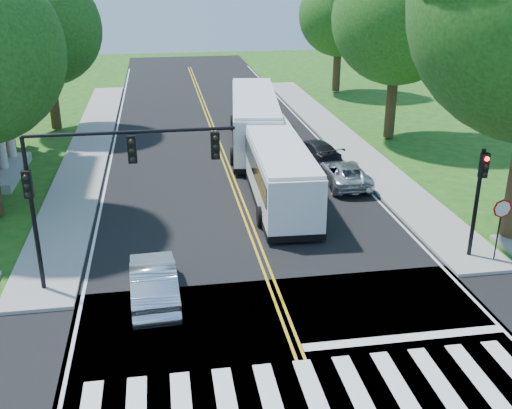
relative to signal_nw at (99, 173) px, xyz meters
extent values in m
plane|color=#174E13|center=(5.86, -6.43, -4.38)|extent=(140.00, 140.00, 0.00)
cube|color=black|center=(5.86, 11.57, -4.37)|extent=(14.00, 96.00, 0.01)
cube|color=black|center=(5.86, -6.43, -4.37)|extent=(60.00, 12.00, 0.01)
cube|color=gold|center=(5.86, 15.57, -4.36)|extent=(0.36, 70.00, 0.01)
cube|color=silver|center=(-0.94, 15.57, -4.36)|extent=(0.12, 70.00, 0.01)
cube|color=silver|center=(12.66, 15.57, -4.36)|extent=(0.12, 70.00, 0.01)
cube|color=silver|center=(5.86, -6.93, -4.36)|extent=(12.60, 3.00, 0.01)
cube|color=silver|center=(9.36, -4.83, -4.36)|extent=(6.60, 0.40, 0.01)
cube|color=gray|center=(-2.44, 18.57, -4.30)|extent=(2.60, 40.00, 0.15)
cube|color=gray|center=(14.16, 18.57, -4.30)|extent=(2.60, 40.00, 0.15)
cylinder|color=#392816|center=(-5.14, 23.57, -2.03)|extent=(0.70, 0.70, 4.40)
sphere|color=#2B7422|center=(-5.14, 23.57, 2.64)|extent=(7.60, 7.60, 7.60)
cylinder|color=#392816|center=(17.36, 17.57, -1.73)|extent=(0.70, 0.70, 5.00)
sphere|color=#2B7422|center=(17.36, 17.57, 3.50)|extent=(8.40, 8.40, 8.40)
cylinder|color=#392816|center=(18.36, 33.57, -2.03)|extent=(0.70, 0.70, 4.40)
sphere|color=#2B7422|center=(18.36, 33.57, 2.51)|extent=(7.20, 7.20, 7.20)
cube|color=gray|center=(-6.54, 13.57, -4.13)|extent=(1.80, 6.00, 0.50)
cylinder|color=silver|center=(-6.54, 13.57, -2.28)|extent=(0.50, 0.50, 4.20)
cylinder|color=silver|center=(-6.54, 15.77, -2.28)|extent=(0.50, 0.50, 4.20)
cylinder|color=black|center=(-2.34, 0.07, -1.93)|extent=(0.16, 0.16, 4.60)
cube|color=black|center=(-2.34, -0.08, -0.23)|extent=(0.30, 0.22, 0.95)
sphere|color=black|center=(-2.34, -0.22, 0.07)|extent=(0.18, 0.18, 0.18)
cylinder|color=black|center=(1.16, 0.07, 1.37)|extent=(7.00, 0.12, 0.12)
cube|color=black|center=(1.16, -0.08, 0.82)|extent=(0.30, 0.22, 0.95)
cube|color=black|center=(3.96, -0.08, 0.82)|extent=(0.30, 0.22, 0.95)
cylinder|color=black|center=(14.06, 0.07, -2.03)|extent=(0.16, 0.16, 4.40)
cube|color=black|center=(14.06, -0.08, -0.43)|extent=(0.30, 0.22, 0.95)
sphere|color=#FF0A05|center=(14.06, -0.22, -0.13)|extent=(0.18, 0.18, 0.18)
cylinder|color=black|center=(14.86, -0.43, -3.13)|extent=(0.06, 0.06, 2.20)
cylinder|color=#A50A07|center=(14.86, -0.46, -2.08)|extent=(0.76, 0.04, 0.76)
cube|color=silver|center=(7.74, 7.95, -2.88)|extent=(2.94, 11.45, 2.65)
cube|color=black|center=(7.74, 7.95, -2.39)|extent=(2.98, 10.66, 0.91)
cube|color=black|center=(7.98, 13.67, -2.54)|extent=(2.36, 0.20, 1.54)
cube|color=orange|center=(7.98, 13.67, -1.67)|extent=(1.64, 0.17, 0.31)
cube|color=black|center=(7.74, 7.95, -4.05)|extent=(3.00, 11.55, 0.29)
cube|color=silver|center=(7.74, 7.95, -1.50)|extent=(2.88, 11.11, 0.21)
cylinder|color=black|center=(9.15, 11.65, -3.91)|extent=(0.35, 0.94, 0.92)
cylinder|color=black|center=(6.65, 11.75, -3.91)|extent=(0.35, 0.94, 0.92)
cylinder|color=black|center=(8.83, 4.44, -3.91)|extent=(0.35, 0.94, 0.92)
cylinder|color=black|center=(6.34, 4.54, -3.91)|extent=(0.35, 0.94, 0.92)
cube|color=silver|center=(8.13, 17.37, -2.71)|extent=(4.28, 12.88, 2.95)
cube|color=black|center=(8.13, 17.37, -2.17)|extent=(4.24, 12.01, 1.02)
cube|color=black|center=(8.92, 23.69, -2.33)|extent=(2.62, 0.42, 1.71)
cube|color=orange|center=(8.92, 23.69, -1.37)|extent=(1.82, 0.33, 0.34)
cube|color=black|center=(8.13, 17.37, -4.01)|extent=(4.34, 12.99, 0.32)
cube|color=silver|center=(8.13, 17.37, -1.17)|extent=(4.18, 12.50, 0.24)
cylinder|color=black|center=(10.03, 21.34, -3.85)|extent=(0.47, 1.06, 1.03)
cylinder|color=black|center=(7.27, 21.68, -3.85)|extent=(0.47, 1.06, 1.03)
cylinder|color=black|center=(9.03, 13.36, -3.85)|extent=(0.47, 1.06, 1.03)
cylinder|color=black|center=(6.27, 13.71, -3.85)|extent=(0.47, 1.06, 1.03)
imported|color=silver|center=(1.59, -1.21, -3.63)|extent=(1.78, 4.55, 1.48)
imported|color=silver|center=(11.68, 9.20, -3.73)|extent=(2.33, 4.68, 1.27)
imported|color=black|center=(11.03, 13.49, -3.71)|extent=(3.05, 4.88, 1.32)
camera|label=1|loc=(2.14, -19.80, 6.54)|focal=42.00mm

